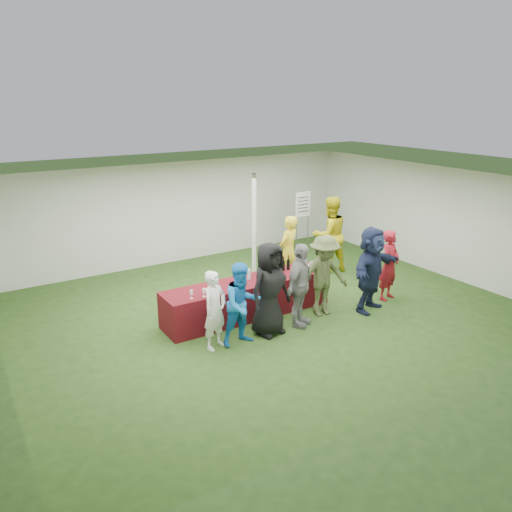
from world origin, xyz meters
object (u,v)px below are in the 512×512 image
customer_0 (215,310)px  serving_table (248,298)px  customer_2 (269,289)px  customer_3 (300,285)px  dump_bucket (315,266)px  wine_list_sign (303,209)px  customer_5 (371,269)px  customer_4 (324,276)px  customer_6 (389,265)px  customer_1 (242,304)px  staff_back (329,235)px  staff_pourer (288,252)px

customer_0 → serving_table: bearing=12.5°
customer_2 → customer_3: customer_2 is taller
dump_bucket → wine_list_sign: 3.59m
customer_5 → serving_table: bearing=134.4°
customer_4 → customer_6: customer_4 is taller
customer_2 → customer_0: bearing=167.7°
customer_0 → customer_4: (2.55, 0.09, 0.12)m
customer_1 → wine_list_sign: bearing=41.0°
serving_table → staff_back: 3.45m
customer_3 → customer_4: size_ratio=0.99×
staff_pourer → customer_0: (-2.89, -1.81, -0.13)m
wine_list_sign → customer_0: size_ratio=1.24×
serving_table → customer_6: size_ratio=2.29×
staff_back → customer_2: staff_back is taller
staff_pourer → customer_3: staff_pourer is taller
wine_list_sign → customer_4: wine_list_sign is taller
customer_5 → customer_4: bearing=141.2°
customer_1 → customer_6: customer_6 is taller
dump_bucket → customer_6: bearing=-23.9°
dump_bucket → customer_3: size_ratio=0.16×
staff_pourer → customer_2: customer_2 is taller
customer_4 → customer_5: (0.97, -0.34, 0.06)m
customer_0 → customer_5: bearing=-27.6°
dump_bucket → customer_0: (-2.78, -0.67, -0.11)m
customer_5 → customer_3: bearing=154.3°
customer_5 → customer_0: bearing=156.5°
dump_bucket → customer_5: (0.75, -0.91, 0.07)m
wine_list_sign → customer_4: bearing=-121.1°
dump_bucket → staff_back: bearing=42.0°
customer_0 → dump_bucket: bearing=-10.2°
customer_3 → customer_1: bearing=152.5°
customer_4 → customer_1: bearing=-168.8°
wine_list_sign → staff_back: size_ratio=0.92×
customer_4 → customer_5: size_ratio=0.93×
staff_pourer → customer_0: 3.41m
staff_back → staff_pourer: bearing=19.0°
staff_pourer → customer_1: 3.07m
customer_3 → customer_6: size_ratio=1.07×
customer_0 → customer_1: customer_1 is taller
serving_table → customer_3: 1.22m
wine_list_sign → customer_4: size_ratio=1.06×
serving_table → staff_pourer: staff_pourer is taller
customer_1 → customer_5: 3.04m
customer_3 → customer_6: bearing=-28.9°
staff_pourer → customer_4: 1.75m
customer_2 → staff_back: bearing=23.0°
dump_bucket → customer_4: size_ratio=0.16×
dump_bucket → staff_back: (1.61, 1.44, 0.14)m
customer_5 → customer_6: bearing=-3.3°
dump_bucket → customer_3: bearing=-142.8°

